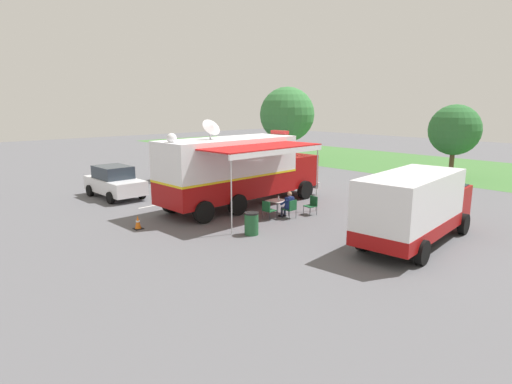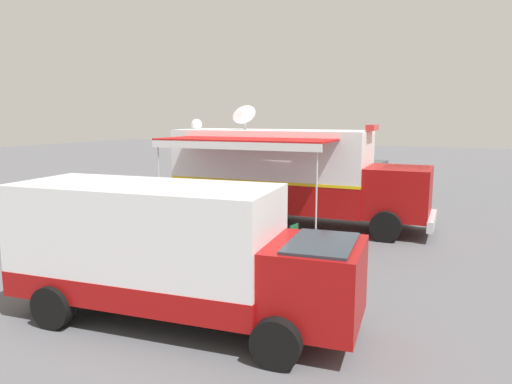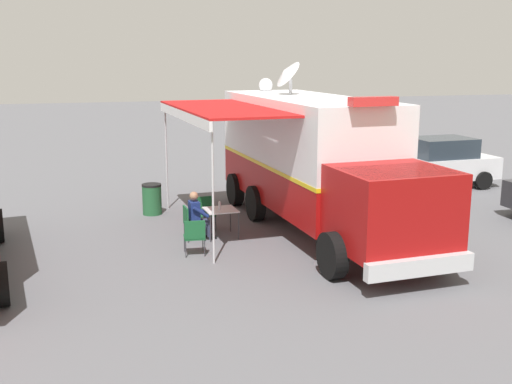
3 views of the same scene
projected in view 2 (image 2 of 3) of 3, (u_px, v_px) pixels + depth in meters
ground_plane at (271, 222)px, 17.96m from camera, size 100.00×100.00×0.00m
lot_stripe at (279, 206)px, 21.16m from camera, size 0.33×4.80×0.01m
command_truck at (290, 173)px, 17.32m from camera, size 5.19×9.59×4.53m
folding_table at (262, 220)px, 15.18m from camera, size 0.83×0.83×0.73m
water_bottle at (263, 215)px, 15.11m from camera, size 0.07×0.07×0.22m
folding_chair_at_table at (253, 230)px, 14.46m from camera, size 0.50×0.50×0.87m
folding_chair_beside_table at (236, 224)px, 15.34m from camera, size 0.50×0.50×0.87m
folding_chair_spare_by_truck at (290, 236)px, 13.79m from camera, size 0.53×0.53×0.87m
seated_responder at (256, 225)px, 14.61m from camera, size 0.67×0.57×1.25m
trash_bin at (164, 227)px, 15.18m from camera, size 0.57×0.57×0.91m
traffic_cone at (160, 205)px, 19.84m from camera, size 0.36×0.36×0.58m
support_truck at (170, 253)px, 9.07m from camera, size 2.96×7.00×2.70m
car_behind_truck at (368, 178)px, 23.88m from camera, size 4.23×2.08×1.76m
car_far_corner at (265, 176)px, 24.75m from camera, size 4.26×2.12×1.76m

